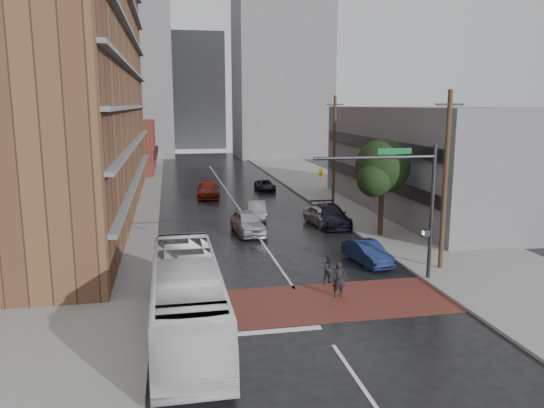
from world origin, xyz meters
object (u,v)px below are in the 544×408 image
car_travel_a (248,222)px  car_parked_mid (330,215)px  pedestrian_b (330,270)px  car_parked_near (367,253)px  car_parked_far (322,216)px  transit_bus (187,298)px  car_travel_c (208,189)px  pedestrian_a (339,280)px  suv_travel (265,185)px  car_travel_b (257,210)px

car_travel_a → car_parked_mid: car_travel_a is taller
pedestrian_b → car_parked_near: size_ratio=0.37×
pedestrian_b → car_parked_far: (3.47, 13.23, -0.01)m
transit_bus → car_travel_c: (3.24, 32.63, -0.79)m
pedestrian_a → car_parked_near: pedestrian_a is taller
car_parked_near → suv_travel: bearing=83.4°
car_travel_c → car_parked_far: size_ratio=1.25×
suv_travel → car_parked_far: bearing=-85.2°
car_parked_far → car_parked_mid: bearing=-28.1°
car_travel_a → car_parked_near: 10.38m
car_parked_mid → pedestrian_a: bearing=-105.1°
car_travel_b → car_parked_near: bearing=-66.0°
pedestrian_b → suv_travel: (2.11, 30.60, -0.18)m
transit_bus → suv_travel: size_ratio=2.76×
transit_bus → car_parked_near: (10.70, 7.92, -0.92)m
car_parked_near → car_parked_far: (0.27, 10.27, 0.08)m
transit_bus → car_travel_b: bearing=73.2°
pedestrian_b → car_parked_near: bearing=26.8°
car_parked_near → car_parked_far: bearing=79.6°
transit_bus → suv_travel: transit_bus is taller
suv_travel → car_parked_near: car_parked_near is taller
transit_bus → car_travel_c: transit_bus is taller
car_travel_b → car_parked_mid: 6.24m
suv_travel → car_travel_b: bearing=-102.7°
car_travel_a → car_parked_near: car_travel_a is taller
car_travel_a → car_parked_mid: (6.64, 1.44, -0.04)m
car_travel_c → car_travel_b: bearing=-71.2°
car_travel_b → car_parked_far: bearing=-29.0°
pedestrian_a → car_travel_b: pedestrian_a is taller
pedestrian_a → car_travel_a: (-2.44, 13.55, -0.04)m
transit_bus → car_parked_near: bearing=36.2°
car_travel_b → car_parked_near: car_travel_b is taller
car_parked_near → car_travel_a: bearing=115.0°
pedestrian_a → suv_travel: pedestrian_a is taller
transit_bus → car_parked_mid: size_ratio=2.08×
car_travel_b → suv_travel: 14.49m
car_travel_b → suv_travel: bearing=83.2°
pedestrian_a → car_parked_mid: 15.57m
pedestrian_b → pedestrian_a: bearing=-110.1°
pedestrian_a → car_parked_mid: size_ratio=0.32×
pedestrian_b → car_travel_c: bearing=82.8°
pedestrian_a → car_travel_c: 29.92m
car_travel_b → car_parked_far: car_parked_far is taller
pedestrian_a → car_parked_near: bearing=65.0°
car_travel_c → car_parked_near: (7.46, -24.71, -0.12)m
transit_bus → car_travel_c: bearing=84.0°
car_parked_mid → car_parked_far: car_parked_mid is taller
car_travel_a → car_parked_far: car_travel_a is taller
car_travel_c → car_parked_near: car_travel_c is taller
pedestrian_a → car_travel_c: pedestrian_a is taller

